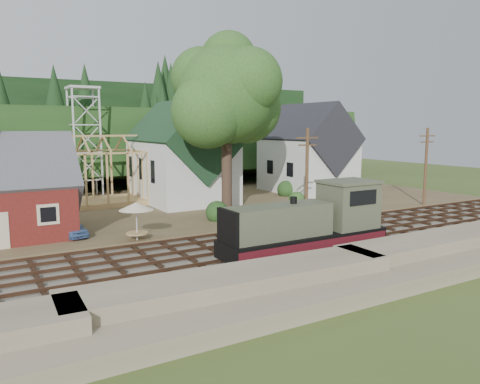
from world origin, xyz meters
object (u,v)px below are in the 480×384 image
car_red (331,186)px  locomotive (311,225)px  patio_set (136,208)px  car_blue (71,228)px

car_red → locomotive: bearing=126.9°
patio_set → car_blue: bearing=137.5°
car_blue → patio_set: 5.32m
car_red → patio_set: patio_set is taller
locomotive → car_red: (20.64, 21.51, -1.18)m
car_blue → car_red: size_ratio=0.93×
locomotive → patio_set: size_ratio=4.20×
locomotive → car_red: bearing=46.2°
car_blue → car_red: 34.18m
car_blue → car_red: bearing=5.9°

